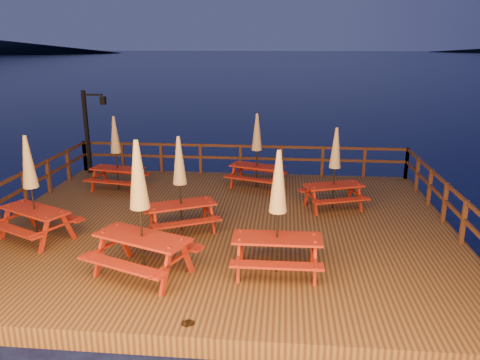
{
  "coord_description": "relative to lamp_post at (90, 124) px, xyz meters",
  "views": [
    {
      "loc": [
        1.57,
        -11.49,
        5.06
      ],
      "look_at": [
        0.39,
        0.6,
        1.45
      ],
      "focal_mm": 35.0,
      "sensor_mm": 36.0,
      "label": 1
    }
  ],
  "objects": [
    {
      "name": "ground",
      "position": [
        5.39,
        -4.55,
        -2.2
      ],
      "size": [
        500.0,
        500.0,
        0.0
      ],
      "primitive_type": "plane",
      "color": "black",
      "rests_on": "ground"
    },
    {
      "name": "deck",
      "position": [
        5.39,
        -4.55,
        -2.0
      ],
      "size": [
        12.0,
        10.0,
        0.4
      ],
      "primitive_type": "cube",
      "color": "#3F2514",
      "rests_on": "ground"
    },
    {
      "name": "deck_piles",
      "position": [
        5.39,
        -4.55,
        -2.5
      ],
      "size": [
        11.44,
        9.44,
        1.4
      ],
      "color": "#3B2012",
      "rests_on": "ground"
    },
    {
      "name": "railing",
      "position": [
        5.39,
        -2.77,
        -1.03
      ],
      "size": [
        11.8,
        9.75,
        1.1
      ],
      "color": "#3B2012",
      "rests_on": "deck"
    },
    {
      "name": "lamp_post",
      "position": [
        0.0,
        0.0,
        0.0
      ],
      "size": [
        0.85,
        0.18,
        3.0
      ],
      "color": "black",
      "rests_on": "deck"
    },
    {
      "name": "picnic_table_0",
      "position": [
        4.12,
        -7.49,
        -0.32
      ],
      "size": [
        2.45,
        2.26,
        2.85
      ],
      "rotation": [
        0.0,
        0.0,
        -0.38
      ],
      "color": "maroon",
      "rests_on": "deck"
    },
    {
      "name": "picnic_table_1",
      "position": [
        6.86,
        -7.13,
        -0.43
      ],
      "size": [
        1.86,
        1.54,
        2.63
      ],
      "rotation": [
        0.0,
        0.0,
        0.01
      ],
      "color": "maroon",
      "rests_on": "deck"
    },
    {
      "name": "picnic_table_2",
      "position": [
        1.59,
        -1.9,
        -0.55
      ],
      "size": [
        1.89,
        1.65,
        2.4
      ],
      "rotation": [
        0.0,
        0.0,
        -0.17
      ],
      "color": "maroon",
      "rests_on": "deck"
    },
    {
      "name": "picnic_table_3",
      "position": [
        6.07,
        -1.21,
        -0.52
      ],
      "size": [
        2.07,
        1.88,
        2.45
      ],
      "rotation": [
        0.0,
        0.0,
        -0.32
      ],
      "color": "maroon",
      "rests_on": "deck"
    },
    {
      "name": "picnic_table_4",
      "position": [
        8.4,
        -3.03,
        -0.57
      ],
      "size": [
        2.01,
        1.83,
        2.37
      ],
      "rotation": [
        0.0,
        0.0,
        0.34
      ],
      "color": "maroon",
      "rests_on": "deck"
    },
    {
      "name": "picnic_table_5",
      "position": [
        0.99,
        -5.97,
        -0.46
      ],
      "size": [
        2.27,
        2.13,
        2.58
      ],
      "rotation": [
        0.0,
        0.0,
        -0.46
      ],
      "color": "maroon",
      "rests_on": "deck"
    },
    {
      "name": "picnic_table_6",
      "position": [
        4.4,
        -5.14,
        -0.52
      ],
      "size": [
        2.17,
        2.04,
        2.46
      ],
      "rotation": [
        0.0,
        0.0,
        0.47
      ],
      "color": "maroon",
      "rests_on": "deck"
    }
  ]
}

